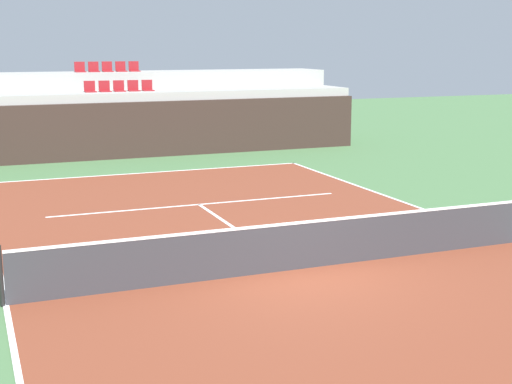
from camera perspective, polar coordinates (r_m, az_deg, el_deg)
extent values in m
plane|color=#477042|center=(14.46, 3.16, -6.12)|extent=(80.00, 80.00, 0.00)
cube|color=brown|center=(14.46, 3.17, -6.10)|extent=(11.00, 24.00, 0.01)
cube|color=white|center=(25.50, -8.23, 1.53)|extent=(11.00, 0.10, 0.00)
cube|color=white|center=(13.23, -19.02, -8.41)|extent=(0.10, 24.00, 0.00)
cube|color=white|center=(20.24, -4.49, -0.98)|extent=(8.26, 0.10, 0.00)
cube|color=white|center=(17.30, -1.31, -3.11)|extent=(0.10, 6.40, 0.00)
cube|color=#33231E|center=(28.82, -10.00, 4.78)|extent=(19.60, 0.30, 2.18)
cube|color=#9E9E99|center=(30.12, -10.55, 5.37)|extent=(19.60, 2.40, 2.52)
cube|color=#9E9E99|center=(32.43, -11.42, 6.38)|extent=(19.60, 2.40, 3.22)
cube|color=maroon|center=(29.81, -12.86, 7.68)|extent=(0.44, 0.44, 0.04)
cube|color=maroon|center=(29.99, -12.94, 8.12)|extent=(0.44, 0.04, 0.40)
cube|color=maroon|center=(29.91, -11.74, 7.74)|extent=(0.44, 0.44, 0.04)
cube|color=maroon|center=(30.09, -11.83, 8.18)|extent=(0.44, 0.04, 0.40)
cube|color=maroon|center=(30.02, -10.64, 7.79)|extent=(0.44, 0.44, 0.04)
cube|color=maroon|center=(30.20, -10.73, 8.23)|extent=(0.44, 0.04, 0.40)
cube|color=maroon|center=(30.13, -9.54, 7.84)|extent=(0.44, 0.44, 0.04)
cube|color=maroon|center=(30.32, -9.64, 8.28)|extent=(0.44, 0.04, 0.40)
cube|color=maroon|center=(30.26, -8.45, 7.89)|extent=(0.44, 0.44, 0.04)
cube|color=maroon|center=(30.45, -8.56, 8.33)|extent=(0.44, 0.04, 0.40)
cube|color=maroon|center=(32.15, -13.61, 9.15)|extent=(0.44, 0.44, 0.04)
cube|color=maroon|center=(32.34, -13.68, 9.55)|extent=(0.44, 0.04, 0.40)
cube|color=maroon|center=(32.24, -12.57, 9.21)|extent=(0.44, 0.44, 0.04)
cube|color=maroon|center=(32.43, -12.64, 9.60)|extent=(0.44, 0.04, 0.40)
cube|color=maroon|center=(32.34, -11.54, 9.25)|extent=(0.44, 0.44, 0.04)
cube|color=maroon|center=(32.53, -11.62, 9.65)|extent=(0.44, 0.04, 0.40)
cube|color=maroon|center=(32.45, -10.51, 9.30)|extent=(0.44, 0.44, 0.04)
cube|color=maroon|center=(32.64, -10.60, 9.69)|extent=(0.44, 0.04, 0.40)
cube|color=maroon|center=(32.57, -9.49, 9.34)|extent=(0.44, 0.44, 0.04)
cube|color=maroon|center=(32.76, -9.58, 9.74)|extent=(0.44, 0.04, 0.40)
cylinder|color=black|center=(13.06, -19.40, -6.22)|extent=(0.08, 0.08, 1.07)
cube|color=#333338|center=(14.33, 3.19, -4.33)|extent=(10.90, 0.02, 0.92)
cube|color=white|center=(14.20, 3.21, -2.45)|extent=(10.90, 0.04, 0.05)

